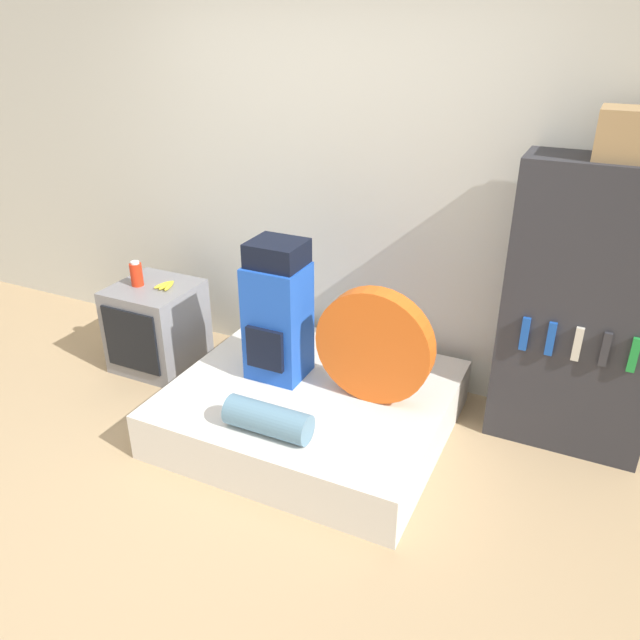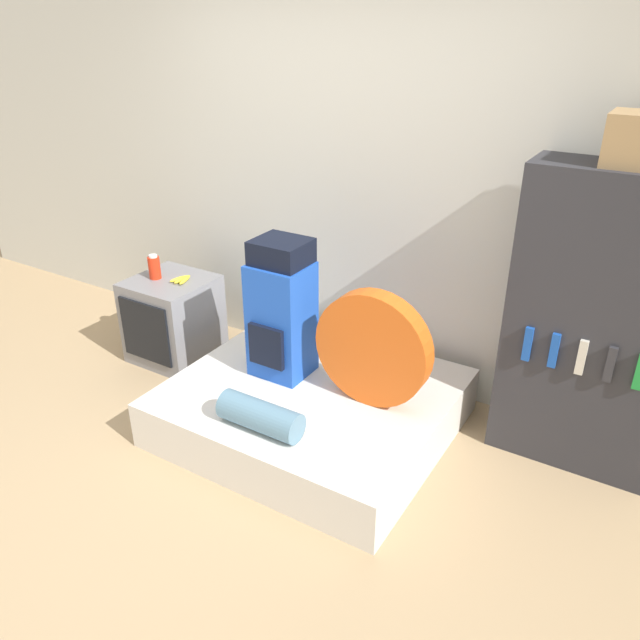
{
  "view_description": "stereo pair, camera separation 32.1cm",
  "coord_description": "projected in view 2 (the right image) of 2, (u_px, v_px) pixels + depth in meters",
  "views": [
    {
      "loc": [
        1.63,
        -1.93,
        2.26
      ],
      "look_at": [
        0.3,
        0.84,
        0.74
      ],
      "focal_mm": 35.0,
      "sensor_mm": 36.0,
      "label": 1
    },
    {
      "loc": [
        1.91,
        -1.78,
        2.26
      ],
      "look_at": [
        0.3,
        0.84,
        0.74
      ],
      "focal_mm": 35.0,
      "sensor_mm": 36.0,
      "label": 2
    }
  ],
  "objects": [
    {
      "name": "ground_plane",
      "position": [
        187.0,
        494.0,
        3.26
      ],
      "size": [
        16.0,
        16.0,
        0.0
      ],
      "primitive_type": "plane",
      "color": "tan"
    },
    {
      "name": "wall_back",
      "position": [
        347.0,
        181.0,
        3.95
      ],
      "size": [
        8.0,
        0.05,
        2.6
      ],
      "color": "silver",
      "rests_on": "ground_plane"
    },
    {
      "name": "bed",
      "position": [
        312.0,
        407.0,
        3.72
      ],
      "size": [
        1.56,
        1.4,
        0.29
      ],
      "color": "silver",
      "rests_on": "ground_plane"
    },
    {
      "name": "backpack",
      "position": [
        281.0,
        311.0,
        3.64
      ],
      "size": [
        0.33,
        0.33,
        0.84
      ],
      "color": "blue",
      "rests_on": "bed"
    },
    {
      "name": "tent_bag",
      "position": [
        373.0,
        348.0,
        3.39
      ],
      "size": [
        0.66,
        0.12,
        0.66
      ],
      "color": "#E05B19",
      "rests_on": "bed"
    },
    {
      "name": "sleeping_roll",
      "position": [
        260.0,
        416.0,
        3.25
      ],
      "size": [
        0.47,
        0.16,
        0.16
      ],
      "color": "#5B849E",
      "rests_on": "bed"
    },
    {
      "name": "television",
      "position": [
        173.0,
        319.0,
        4.43
      ],
      "size": [
        0.53,
        0.55,
        0.6
      ],
      "color": "gray",
      "rests_on": "ground_plane"
    },
    {
      "name": "canister",
      "position": [
        154.0,
        267.0,
        4.29
      ],
      "size": [
        0.08,
        0.08,
        0.17
      ],
      "color": "red",
      "rests_on": "television"
    },
    {
      "name": "banana_bunch",
      "position": [
        182.0,
        279.0,
        4.27
      ],
      "size": [
        0.12,
        0.16,
        0.03
      ],
      "color": "yellow",
      "rests_on": "television"
    },
    {
      "name": "bookshelf",
      "position": [
        593.0,
        325.0,
        3.21
      ],
      "size": [
        0.84,
        0.37,
        1.63
      ],
      "color": "#2D2D33",
      "rests_on": "ground_plane"
    }
  ]
}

